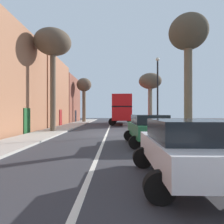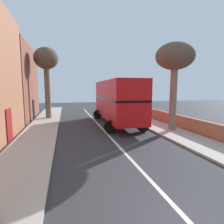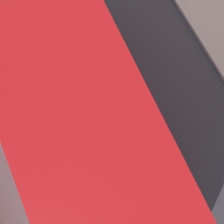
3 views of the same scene
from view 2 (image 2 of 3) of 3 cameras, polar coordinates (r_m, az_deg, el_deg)
name	(u,v)px [view 2 (image 2 of 3)]	position (r m, az deg, el deg)	size (l,w,h in m)	color
double_decker_bus	(116,99)	(17.17, 1.38, 3.95)	(3.81, 10.27, 4.06)	red
street_tree_right_3	(175,59)	(15.22, 18.97, 15.23)	(2.92, 2.92, 6.71)	#7A6B56
street_tree_left_4	(46,62)	(21.59, -19.78, 14.34)	(2.58, 2.58, 7.63)	brown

